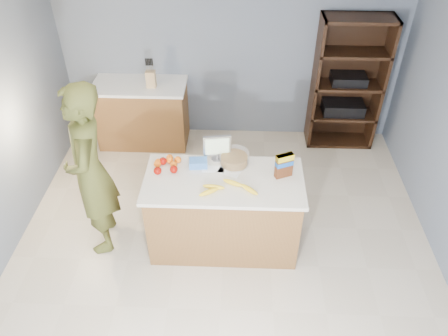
{
  "coord_description": "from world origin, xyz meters",
  "views": [
    {
      "loc": [
        0.13,
        -2.93,
        3.63
      ],
      "look_at": [
        0.0,
        0.35,
        1.0
      ],
      "focal_mm": 35.0,
      "sensor_mm": 36.0,
      "label": 1
    }
  ],
  "objects_px": {
    "counter_peninsula": "(224,215)",
    "shelving_unit": "(346,85)",
    "tv": "(217,147)",
    "person": "(90,172)",
    "cereal_box": "(284,164)"
  },
  "relations": [
    {
      "from": "cereal_box",
      "to": "counter_peninsula",
      "type": "bearing_deg",
      "value": -172.62
    },
    {
      "from": "counter_peninsula",
      "to": "shelving_unit",
      "type": "bearing_deg",
      "value": 52.89
    },
    {
      "from": "counter_peninsula",
      "to": "shelving_unit",
      "type": "relative_size",
      "value": 0.87
    },
    {
      "from": "tv",
      "to": "cereal_box",
      "type": "xyz_separation_m",
      "value": [
        0.66,
        -0.24,
        -0.01
      ]
    },
    {
      "from": "person",
      "to": "cereal_box",
      "type": "relative_size",
      "value": 7.36
    },
    {
      "from": "shelving_unit",
      "to": "person",
      "type": "xyz_separation_m",
      "value": [
        -2.85,
        -2.05,
        0.08
      ]
    },
    {
      "from": "tv",
      "to": "counter_peninsula",
      "type": "bearing_deg",
      "value": -75.87
    },
    {
      "from": "person",
      "to": "cereal_box",
      "type": "xyz_separation_m",
      "value": [
        1.88,
        0.08,
        0.1
      ]
    },
    {
      "from": "person",
      "to": "tv",
      "type": "xyz_separation_m",
      "value": [
        1.22,
        0.32,
        0.11
      ]
    },
    {
      "from": "person",
      "to": "tv",
      "type": "height_order",
      "value": "person"
    },
    {
      "from": "counter_peninsula",
      "to": "shelving_unit",
      "type": "distance_m",
      "value": 2.61
    },
    {
      "from": "counter_peninsula",
      "to": "shelving_unit",
      "type": "height_order",
      "value": "shelving_unit"
    },
    {
      "from": "counter_peninsula",
      "to": "person",
      "type": "height_order",
      "value": "person"
    },
    {
      "from": "shelving_unit",
      "to": "tv",
      "type": "xyz_separation_m",
      "value": [
        -1.63,
        -1.73,
        0.19
      ]
    },
    {
      "from": "counter_peninsula",
      "to": "cereal_box",
      "type": "bearing_deg",
      "value": 7.38
    }
  ]
}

